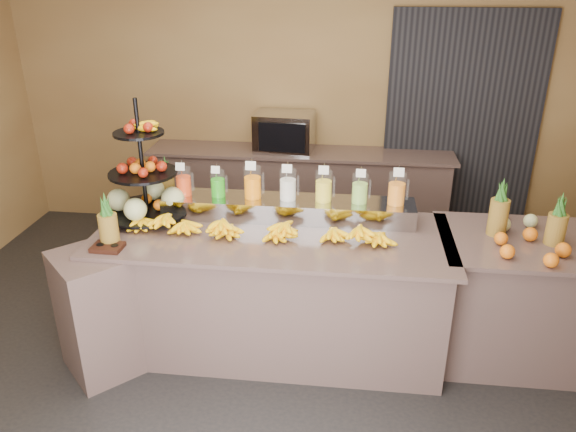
% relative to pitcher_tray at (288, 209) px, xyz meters
% --- Properties ---
extents(ground, '(6.00, 6.00, 0.00)m').
position_rel_pitcher_tray_xyz_m(ground, '(-0.07, -0.58, -1.01)').
color(ground, black).
rests_on(ground, ground).
extents(room_envelope, '(6.04, 5.02, 2.82)m').
position_rel_pitcher_tray_xyz_m(room_envelope, '(0.11, 0.21, 0.87)').
color(room_envelope, brown).
rests_on(room_envelope, ground).
extents(buffet_counter, '(2.75, 1.25, 0.93)m').
position_rel_pitcher_tray_xyz_m(buffet_counter, '(-0.19, -0.32, -0.54)').
color(buffet_counter, gray).
rests_on(buffet_counter, ground).
extents(right_counter, '(1.08, 0.88, 0.93)m').
position_rel_pitcher_tray_xyz_m(right_counter, '(1.63, -0.18, -0.54)').
color(right_counter, gray).
rests_on(right_counter, ground).
extents(back_ledge, '(3.10, 0.55, 0.93)m').
position_rel_pitcher_tray_xyz_m(back_ledge, '(-0.07, 1.67, -0.54)').
color(back_ledge, gray).
rests_on(back_ledge, ground).
extents(pitcher_tray, '(1.85, 0.30, 0.15)m').
position_rel_pitcher_tray_xyz_m(pitcher_tray, '(0.00, 0.00, 0.00)').
color(pitcher_tray, gray).
rests_on(pitcher_tray, buffet_counter).
extents(juice_pitcher_orange_a, '(0.11, 0.12, 0.28)m').
position_rel_pitcher_tray_xyz_m(juice_pitcher_orange_a, '(-0.78, -0.00, 0.17)').
color(juice_pitcher_orange_a, silver).
rests_on(juice_pitcher_orange_a, pitcher_tray).
extents(juice_pitcher_green, '(0.11, 0.11, 0.26)m').
position_rel_pitcher_tray_xyz_m(juice_pitcher_green, '(-0.52, -0.00, 0.16)').
color(juice_pitcher_green, silver).
rests_on(juice_pitcher_green, pitcher_tray).
extents(juice_pitcher_orange_b, '(0.13, 0.13, 0.31)m').
position_rel_pitcher_tray_xyz_m(juice_pitcher_orange_b, '(-0.26, -0.00, 0.18)').
color(juice_pitcher_orange_b, silver).
rests_on(juice_pitcher_orange_b, pitcher_tray).
extents(juice_pitcher_milk, '(0.12, 0.13, 0.30)m').
position_rel_pitcher_tray_xyz_m(juice_pitcher_milk, '(-0.00, -0.00, 0.18)').
color(juice_pitcher_milk, silver).
rests_on(juice_pitcher_milk, pitcher_tray).
extents(juice_pitcher_lemon, '(0.12, 0.13, 0.30)m').
position_rel_pitcher_tray_xyz_m(juice_pitcher_lemon, '(0.26, -0.00, 0.18)').
color(juice_pitcher_lemon, silver).
rests_on(juice_pitcher_lemon, pitcher_tray).
extents(juice_pitcher_lime, '(0.12, 0.12, 0.28)m').
position_rel_pitcher_tray_xyz_m(juice_pitcher_lime, '(0.52, -0.00, 0.17)').
color(juice_pitcher_lime, silver).
rests_on(juice_pitcher_lime, pitcher_tray).
extents(juice_pitcher_orange_c, '(0.13, 0.13, 0.30)m').
position_rel_pitcher_tray_xyz_m(juice_pitcher_orange_c, '(0.78, -0.00, 0.18)').
color(juice_pitcher_orange_c, silver).
rests_on(juice_pitcher_orange_c, pitcher_tray).
extents(banana_heap, '(1.93, 0.17, 0.16)m').
position_rel_pitcher_tray_xyz_m(banana_heap, '(-0.18, -0.30, -0.01)').
color(banana_heap, yellow).
rests_on(banana_heap, buffet_counter).
extents(fruit_stand, '(0.69, 0.69, 0.89)m').
position_rel_pitcher_tray_xyz_m(fruit_stand, '(-1.00, -0.10, 0.15)').
color(fruit_stand, black).
rests_on(fruit_stand, buffet_counter).
extents(condiment_caddy, '(0.20, 0.15, 0.03)m').
position_rel_pitcher_tray_xyz_m(condiment_caddy, '(-1.12, -0.64, -0.06)').
color(condiment_caddy, black).
rests_on(condiment_caddy, buffet_counter).
extents(pineapple_left_a, '(0.13, 0.13, 0.38)m').
position_rel_pitcher_tray_xyz_m(pineapple_left_a, '(-1.14, -0.57, 0.06)').
color(pineapple_left_a, brown).
rests_on(pineapple_left_a, buffet_counter).
extents(pineapple_left_b, '(0.12, 0.12, 0.39)m').
position_rel_pitcher_tray_xyz_m(pineapple_left_b, '(-0.98, 0.19, 0.07)').
color(pineapple_left_b, brown).
rests_on(pineapple_left_b, buffet_counter).
extents(right_fruit_pile, '(0.49, 0.47, 0.26)m').
position_rel_pitcher_tray_xyz_m(right_fruit_pile, '(1.63, -0.27, 0.01)').
color(right_fruit_pile, brown).
rests_on(right_fruit_pile, right_counter).
extents(oven_warmer, '(0.61, 0.45, 0.38)m').
position_rel_pitcher_tray_xyz_m(oven_warmer, '(-0.23, 1.67, 0.12)').
color(oven_warmer, gray).
rests_on(oven_warmer, back_ledge).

